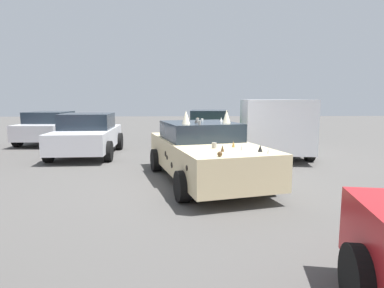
{
  "coord_description": "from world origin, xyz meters",
  "views": [
    {
      "loc": [
        -7.68,
        0.59,
        1.96
      ],
      "look_at": [
        0.0,
        0.3,
        0.9
      ],
      "focal_mm": 30.6,
      "sensor_mm": 36.0,
      "label": 1
    }
  ],
  "objects": [
    {
      "name": "art_car_decorated",
      "position": [
        0.06,
        0.02,
        0.7
      ],
      "size": [
        4.86,
        2.88,
        1.71
      ],
      "rotation": [
        0.0,
        0.0,
        3.39
      ],
      "color": "beige",
      "rests_on": "ground"
    },
    {
      "name": "ground_plane",
      "position": [
        0.0,
        0.0,
        0.0
      ],
      "size": [
        60.0,
        60.0,
        0.0
      ],
      "primitive_type": "plane",
      "color": "#514F4C"
    },
    {
      "name": "parked_sedan_behind_left",
      "position": [
        7.8,
        -0.8,
        0.74
      ],
      "size": [
        4.46,
        2.35,
        1.45
      ],
      "rotation": [
        0.0,
        0.0,
        -0.09
      ],
      "color": "#1E602D",
      "rests_on": "ground"
    },
    {
      "name": "parked_sedan_row_back_far",
      "position": [
        7.1,
        6.34,
        0.72
      ],
      "size": [
        4.01,
        2.1,
        1.41
      ],
      "rotation": [
        0.0,
        0.0,
        -0.03
      ],
      "color": "silver",
      "rests_on": "ground"
    },
    {
      "name": "parked_sedan_far_left",
      "position": [
        3.82,
        3.82,
        0.72
      ],
      "size": [
        4.08,
        2.19,
        1.46
      ],
      "rotation": [
        0.0,
        0.0,
        3.18
      ],
      "color": "silver",
      "rests_on": "ground"
    },
    {
      "name": "parked_van_near_right",
      "position": [
        4.16,
        -2.74,
        1.1
      ],
      "size": [
        5.5,
        2.83,
        1.94
      ],
      "rotation": [
        0.0,
        0.0,
        -0.14
      ],
      "color": "silver",
      "rests_on": "ground"
    }
  ]
}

